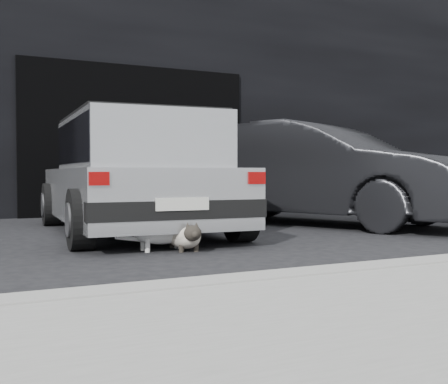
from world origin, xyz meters
name	(u,v)px	position (x,y,z in m)	size (l,w,h in m)	color
ground	(161,243)	(0.00, 0.00, 0.00)	(80.00, 80.00, 0.00)	black
building_facade	(107,87)	(1.00, 6.00, 2.50)	(34.00, 4.00, 5.00)	black
garage_opening	(137,140)	(1.00, 3.99, 1.30)	(4.00, 0.10, 2.60)	black
curb	(420,268)	(1.00, -2.60, 0.06)	(18.00, 0.25, 0.12)	gray
silver_hatchback	(134,169)	(0.04, 1.04, 0.77)	(2.10, 3.94, 1.42)	silver
second_car	(318,173)	(2.77, 1.08, 0.73)	(1.54, 4.41, 1.45)	black
cat_siamese	(185,236)	(0.01, -0.63, 0.13)	(0.35, 0.85, 0.29)	beige
cat_white	(167,230)	(-0.14, -0.53, 0.20)	(0.87, 0.30, 0.40)	white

